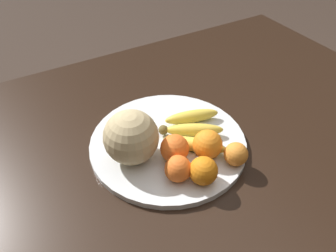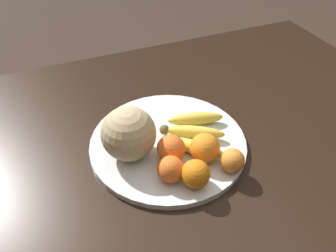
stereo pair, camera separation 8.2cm
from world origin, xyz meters
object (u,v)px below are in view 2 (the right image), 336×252
object	(u,v)px
orange_front_left	(205,148)
orange_back_right	(232,161)
banana_bunch	(193,132)
orange_back_left	(171,149)
fruit_bowl	(168,142)
orange_mid_center	(195,174)
kitchen_table	(188,162)
melon	(129,135)
produce_tag	(184,167)
orange_front_right	(171,169)

from	to	relation	value
orange_front_left	orange_back_right	xyz separation A→B (m)	(0.04, -0.05, -0.01)
banana_bunch	orange_back_left	xyz separation A→B (m)	(-0.08, -0.05, 0.02)
fruit_bowl	orange_mid_center	distance (m)	0.16
orange_back_left	kitchen_table	bearing A→B (deg)	36.78
melon	kitchen_table	bearing A→B (deg)	1.63
produce_tag	fruit_bowl	bearing A→B (deg)	49.46
banana_bunch	orange_front_left	xyz separation A→B (m)	(-0.01, -0.08, 0.02)
fruit_bowl	orange_front_right	xyz separation A→B (m)	(-0.04, -0.12, 0.04)
orange_front_right	orange_mid_center	bearing A→B (deg)	-37.74
fruit_bowl	orange_mid_center	xyz separation A→B (m)	(0.00, -0.15, 0.04)
kitchen_table	fruit_bowl	bearing A→B (deg)	172.33
orange_front_left	orange_back_left	size ratio (longest dim) A/B	1.05
melon	orange_front_left	world-z (taller)	melon
orange_front_left	orange_mid_center	xyz separation A→B (m)	(-0.05, -0.06, -0.00)
orange_front_left	orange_back_left	bearing A→B (deg)	158.72
kitchen_table	orange_front_left	size ratio (longest dim) A/B	20.54
kitchen_table	orange_front_right	distance (m)	0.20
orange_front_left	orange_mid_center	size ratio (longest dim) A/B	1.11
banana_bunch	orange_back_right	xyz separation A→B (m)	(0.04, -0.13, 0.01)
orange_front_left	produce_tag	xyz separation A→B (m)	(-0.06, -0.01, -0.03)
kitchen_table	orange_front_right	world-z (taller)	orange_front_right
orange_front_right	orange_back_left	distance (m)	0.06
fruit_bowl	melon	xyz separation A→B (m)	(-0.10, -0.01, 0.07)
orange_back_right	orange_front_right	bearing A→B (deg)	169.12
orange_front_left	produce_tag	bearing A→B (deg)	-170.83
melon	produce_tag	bearing A→B (deg)	-41.13
orange_front_left	produce_tag	world-z (taller)	orange_front_left
melon	orange_back_right	bearing A→B (deg)	-33.34
melon	orange_back_left	world-z (taller)	melon
orange_front_left	orange_back_left	xyz separation A→B (m)	(-0.08, 0.03, -0.00)
orange_front_left	orange_mid_center	world-z (taller)	orange_front_left
banana_bunch	orange_front_right	size ratio (longest dim) A/B	3.24
fruit_bowl	orange_back_left	distance (m)	0.08
melon	orange_back_left	size ratio (longest dim) A/B	1.90
orange_front_right	orange_back_left	size ratio (longest dim) A/B	0.89
orange_back_left	melon	bearing A→B (deg)	149.04
orange_back_left	orange_front_left	bearing A→B (deg)	-21.28
banana_bunch	orange_front_left	world-z (taller)	orange_front_left
fruit_bowl	orange_front_left	xyz separation A→B (m)	(0.06, -0.09, 0.04)
kitchen_table	produce_tag	xyz separation A→B (m)	(-0.06, -0.09, 0.10)
kitchen_table	orange_mid_center	distance (m)	0.20
melon	orange_front_left	size ratio (longest dim) A/B	1.81
fruit_bowl	orange_back_left	size ratio (longest dim) A/B	5.83
orange_front_left	orange_back_left	distance (m)	0.08
melon	banana_bunch	size ratio (longest dim) A/B	0.65
orange_mid_center	orange_back_right	distance (m)	0.10
banana_bunch	fruit_bowl	bearing A→B (deg)	-163.54
orange_front_left	orange_back_left	world-z (taller)	orange_front_left
produce_tag	orange_mid_center	bearing A→B (deg)	-126.43
orange_mid_center	melon	bearing A→B (deg)	126.81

